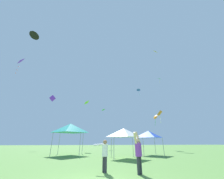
% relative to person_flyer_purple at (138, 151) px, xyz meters
% --- Properties ---
extents(person_flyer_purple, '(0.54, 0.62, 2.06)m').
position_rel_person_flyer_purple_xyz_m(person_flyer_purple, '(0.00, 0.00, 0.00)').
color(person_flyer_purple, '#2D2D38').
rests_on(person_flyer_purple, ground).
extents(person_watcher_white, '(0.81, 0.63, 1.63)m').
position_rel_person_flyer_purple_xyz_m(person_watcher_white, '(-1.73, 0.70, -0.09)').
color(person_watcher_white, '#2D2D38').
rests_on(person_watcher_white, ground).
extents(canopy_tent_white, '(2.62, 2.62, 2.80)m').
position_rel_person_flyer_purple_xyz_m(canopy_tent_white, '(0.55, 6.69, 1.32)').
color(canopy_tent_white, '#9E9EA3').
rests_on(canopy_tent_white, ground).
extents(canopy_tent_teal, '(3.43, 3.43, 3.67)m').
position_rel_person_flyer_purple_xyz_m(canopy_tent_teal, '(-5.60, 10.58, 2.06)').
color(canopy_tent_teal, '#9E9EA3').
rests_on(canopy_tent_teal, ground).
extents(canopy_tent_blue, '(2.62, 2.62, 2.80)m').
position_rel_person_flyer_purple_xyz_m(canopy_tent_blue, '(4.25, 9.59, 1.32)').
color(canopy_tent_blue, '#9E9EA3').
rests_on(canopy_tent_blue, ground).
extents(kite_yellow_delta, '(1.72, 1.62, 1.15)m').
position_rel_person_flyer_purple_xyz_m(kite_yellow_delta, '(12.35, 20.48, 22.76)').
color(kite_yellow_delta, yellow).
extents(kite_orange_box, '(1.05, 0.84, 2.40)m').
position_rel_person_flyer_purple_xyz_m(kite_orange_box, '(9.71, 17.11, 5.49)').
color(kite_orange_box, orange).
extents(kite_green_diamond, '(0.66, 0.68, 1.23)m').
position_rel_person_flyer_purple_xyz_m(kite_green_diamond, '(11.03, 17.75, 13.30)').
color(kite_green_diamond, green).
extents(kite_lime_diamond, '(1.12, 1.02, 0.72)m').
position_rel_person_flyer_purple_xyz_m(kite_lime_diamond, '(-4.75, 20.82, 8.33)').
color(kite_lime_diamond, '#75D138').
extents(kite_purple_diamond, '(1.34, 1.18, 1.50)m').
position_rel_person_flyer_purple_xyz_m(kite_purple_diamond, '(-13.65, 25.93, 10.62)').
color(kite_purple_diamond, purple).
extents(kite_green_delta, '(0.97, 1.00, 0.45)m').
position_rel_person_flyer_purple_xyz_m(kite_green_delta, '(-0.89, 25.50, 7.88)').
color(kite_green_delta, green).
extents(kite_blue_delta, '(1.41, 1.40, 2.05)m').
position_rel_person_flyer_purple_xyz_m(kite_blue_delta, '(9.05, 26.95, 14.12)').
color(kite_blue_delta, blue).
extents(kite_black_delta, '(1.49, 1.47, 0.56)m').
position_rel_person_flyer_purple_xyz_m(kite_black_delta, '(-10.44, 6.53, 12.85)').
color(kite_black_delta, black).
extents(kite_orange_delta, '(1.04, 1.28, 2.36)m').
position_rel_person_flyer_purple_xyz_m(kite_orange_delta, '(10.84, 21.88, 5.61)').
color(kite_orange_delta, orange).
extents(kite_purple_delta, '(1.22, 1.09, 2.29)m').
position_rel_person_flyer_purple_xyz_m(kite_purple_delta, '(-12.26, 8.20, 10.05)').
color(kite_purple_delta, purple).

